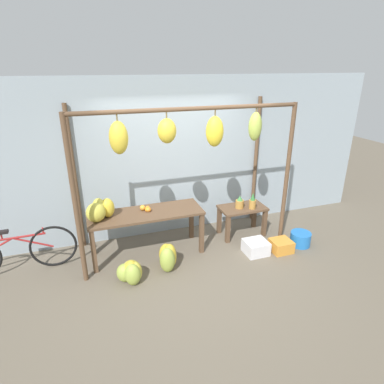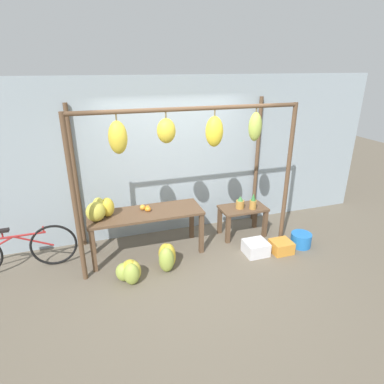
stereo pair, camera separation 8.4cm
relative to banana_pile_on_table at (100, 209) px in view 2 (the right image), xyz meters
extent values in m
plane|color=#665B4C|center=(1.34, -0.69, -0.91)|extent=(20.00, 20.00, 0.00)
cube|color=#99A8B2|center=(1.34, 0.72, 0.49)|extent=(8.00, 0.08, 2.80)
cylinder|color=brown|center=(-0.31, -0.39, 0.30)|extent=(0.07, 0.07, 2.42)
cylinder|color=brown|center=(2.99, -0.39, 0.30)|extent=(0.07, 0.07, 2.42)
cylinder|color=brown|center=(-0.31, 0.63, 0.30)|extent=(0.07, 0.07, 2.42)
cylinder|color=brown|center=(2.99, 0.63, 0.30)|extent=(0.07, 0.07, 2.42)
cylinder|color=brown|center=(1.34, -0.39, 1.49)|extent=(3.30, 0.06, 0.06)
cylinder|color=brown|center=(0.33, -0.39, 1.42)|extent=(0.02, 0.02, 0.08)
ellipsoid|color=gold|center=(0.33, -0.39, 1.16)|extent=(0.25, 0.22, 0.44)
cylinder|color=brown|center=(0.98, -0.39, 1.42)|extent=(0.02, 0.02, 0.08)
ellipsoid|color=gold|center=(0.98, -0.39, 1.21)|extent=(0.26, 0.23, 0.34)
cylinder|color=brown|center=(1.68, -0.39, 1.42)|extent=(0.02, 0.02, 0.08)
ellipsoid|color=yellow|center=(1.68, -0.39, 1.15)|extent=(0.26, 0.23, 0.44)
cylinder|color=brown|center=(2.33, -0.39, 1.43)|extent=(0.02, 0.02, 0.05)
ellipsoid|color=#9EB247|center=(2.33, -0.39, 1.19)|extent=(0.20, 0.18, 0.43)
cube|color=brown|center=(0.70, 0.02, -0.18)|extent=(1.82, 0.63, 0.04)
cube|color=brown|center=(-0.16, -0.24, -0.55)|extent=(0.07, 0.07, 0.71)
cube|color=brown|center=(1.56, -0.24, -0.55)|extent=(0.07, 0.07, 0.71)
cube|color=brown|center=(-0.16, 0.28, -0.55)|extent=(0.07, 0.07, 0.71)
cube|color=brown|center=(1.56, 0.28, -0.55)|extent=(0.07, 0.07, 0.71)
cube|color=brown|center=(2.47, 0.09, -0.37)|extent=(0.83, 0.48, 0.04)
cube|color=brown|center=(2.11, -0.10, -0.65)|extent=(0.07, 0.07, 0.52)
cube|color=brown|center=(2.84, -0.10, -0.65)|extent=(0.07, 0.07, 0.52)
cube|color=brown|center=(2.11, 0.28, -0.65)|extent=(0.07, 0.07, 0.52)
cube|color=brown|center=(2.84, 0.28, -0.65)|extent=(0.07, 0.07, 0.52)
ellipsoid|color=gold|center=(0.12, 0.05, 0.00)|extent=(0.23, 0.21, 0.31)
ellipsoid|color=gold|center=(-0.01, 0.05, 0.01)|extent=(0.27, 0.28, 0.33)
ellipsoid|color=gold|center=(-0.06, -0.06, 0.00)|extent=(0.34, 0.32, 0.30)
sphere|color=orange|center=(0.74, 0.03, -0.12)|extent=(0.07, 0.07, 0.07)
sphere|color=orange|center=(0.75, 0.03, -0.12)|extent=(0.07, 0.07, 0.07)
sphere|color=orange|center=(0.67, 0.11, -0.11)|extent=(0.09, 0.09, 0.09)
sphere|color=orange|center=(0.73, 0.04, -0.12)|extent=(0.07, 0.07, 0.07)
sphere|color=orange|center=(0.75, 0.10, -0.12)|extent=(0.07, 0.07, 0.07)
cylinder|color=#B27F38|center=(2.40, 0.08, -0.28)|extent=(0.15, 0.15, 0.15)
cone|color=#428442|center=(2.40, 0.08, -0.16)|extent=(0.10, 0.10, 0.09)
cylinder|color=#B27F38|center=(2.61, -0.02, -0.27)|extent=(0.12, 0.12, 0.16)
cone|color=#337538|center=(2.61, -0.02, -0.12)|extent=(0.08, 0.08, 0.14)
ellipsoid|color=gold|center=(0.37, -0.66, -0.75)|extent=(0.23, 0.25, 0.32)
ellipsoid|color=gold|center=(0.32, -0.61, -0.75)|extent=(0.35, 0.34, 0.31)
ellipsoid|color=#9EB247|center=(0.23, -0.62, -0.77)|extent=(0.32, 0.31, 0.28)
ellipsoid|color=gold|center=(0.32, -0.65, -0.73)|extent=(0.27, 0.28, 0.35)
ellipsoid|color=#9EB247|center=(0.33, -0.73, -0.74)|extent=(0.31, 0.30, 0.34)
ellipsoid|color=gold|center=(0.93, -0.51, -0.70)|extent=(0.26, 0.27, 0.42)
ellipsoid|color=gold|center=(0.91, -0.43, -0.72)|extent=(0.33, 0.33, 0.38)
ellipsoid|color=#9EB247|center=(0.88, -0.60, -0.70)|extent=(0.29, 0.28, 0.41)
cube|color=silver|center=(2.41, -0.58, -0.79)|extent=(0.37, 0.35, 0.22)
cylinder|color=blue|center=(3.28, -0.59, -0.79)|extent=(0.35, 0.35, 0.24)
torus|color=black|center=(-0.74, 0.13, -0.56)|extent=(0.69, 0.05, 0.69)
cylinder|color=maroon|center=(-1.26, 0.12, -0.32)|extent=(0.89, 0.04, 0.03)
cylinder|color=maroon|center=(-1.00, 0.13, -0.44)|extent=(0.54, 0.04, 0.27)
cylinder|color=maroon|center=(-1.39, 0.12, -0.27)|extent=(0.02, 0.02, 0.10)
cube|color=black|center=(-1.39, 0.12, -0.20)|extent=(0.20, 0.08, 0.04)
cylinder|color=maroon|center=(-0.84, 0.13, -0.27)|extent=(0.02, 0.02, 0.10)
cube|color=orange|center=(2.84, -0.66, -0.81)|extent=(0.34, 0.31, 0.20)
camera|label=1|loc=(-0.11, -4.61, 2.04)|focal=30.00mm
camera|label=2|loc=(-0.03, -4.64, 2.04)|focal=30.00mm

